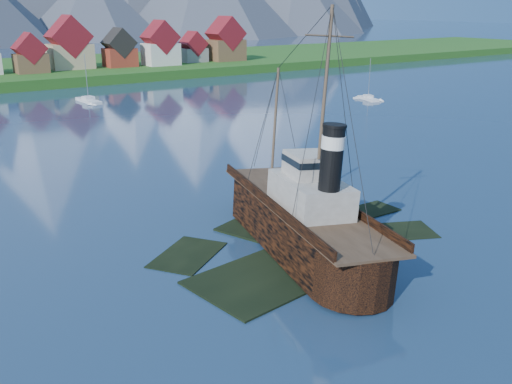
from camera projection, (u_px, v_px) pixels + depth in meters
ground at (298, 255)px, 55.71m from camera, size 1400.00×1400.00×0.00m
shoal at (299, 246)px, 58.46m from camera, size 31.71×21.24×1.14m
seawall at (5, 92)px, 159.33m from camera, size 600.00×2.50×2.00m
tugboat_wreck at (290, 215)px, 57.34m from camera, size 7.21×31.05×24.60m
sailboat_d at (368, 99)px, 146.47m from camera, size 4.08×8.27×10.96m
sailboat_e at (89, 101)px, 142.89m from camera, size 3.40×10.84×12.39m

